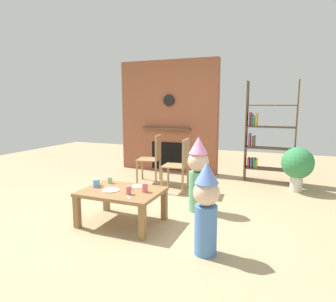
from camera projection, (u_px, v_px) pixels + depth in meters
ground_plane at (147, 214)px, 3.97m from camera, size 12.00×12.00×0.00m
brick_fireplace_feature at (168, 117)px, 6.43m from camera, size 2.20×0.28×2.40m
bookshelf at (266, 136)px, 5.54m from camera, size 0.90×0.28×1.90m
coffee_table at (122, 195)px, 3.62m from camera, size 0.96×0.71×0.43m
paper_cup_near_left at (128, 190)px, 3.43m from camera, size 0.06×0.06×0.10m
paper_cup_near_right at (110, 180)px, 3.92m from camera, size 0.06×0.06×0.09m
paper_cup_center at (145, 188)px, 3.52m from camera, size 0.07×0.07×0.11m
paper_cup_far_left at (96, 183)px, 3.72m from camera, size 0.07×0.07×0.10m
paper_cup_far_right at (97, 182)px, 3.81m from camera, size 0.07×0.07×0.09m
paper_plate_front at (111, 190)px, 3.58m from camera, size 0.21×0.21×0.01m
paper_plate_rear at (138, 186)px, 3.75m from camera, size 0.16×0.16×0.01m
birthday_cake_slice at (130, 187)px, 3.58m from camera, size 0.10×0.10×0.08m
table_fork at (129, 197)px, 3.31m from camera, size 0.11×0.12×0.01m
child_with_cone_hat at (206, 206)px, 2.84m from camera, size 0.26×0.26×0.93m
child_in_pink at (198, 172)px, 4.02m from camera, size 0.29×0.29×1.04m
dining_chair_left at (153, 156)px, 5.53m from camera, size 0.47×0.47×0.90m
dining_chair_middle at (180, 162)px, 4.92m from camera, size 0.43×0.43×0.90m
potted_plant_tall at (297, 164)px, 4.94m from camera, size 0.53×0.53×0.76m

